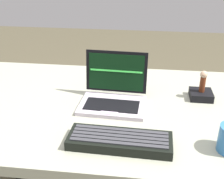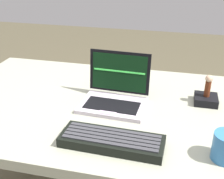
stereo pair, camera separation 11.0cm
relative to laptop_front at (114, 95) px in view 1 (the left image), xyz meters
The scene contains 5 objects.
desk 0.14m from the laptop_front, 155.75° to the right, with size 1.36×0.80×0.75m.
laptop_front is the anchor object (origin of this frame).
external_keyboard 0.27m from the laptop_front, 79.05° to the right, with size 0.33×0.13×0.04m.
figurine_stand 0.37m from the laptop_front, 14.79° to the left, with size 0.09×0.09×0.03m, color black.
figurine 0.37m from the laptop_front, 14.79° to the left, with size 0.03×0.03×0.09m.
Camera 1 is at (0.14, -1.02, 1.32)m, focal length 47.32 mm.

